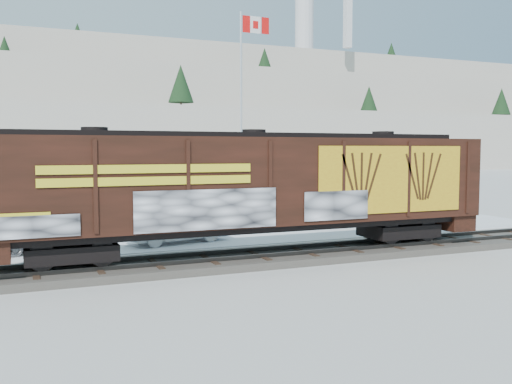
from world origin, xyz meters
name	(u,v)px	position (x,y,z in m)	size (l,w,h in m)	color
ground	(256,262)	(0.00, 0.00, 0.00)	(500.00, 500.00, 0.00)	white
rail_track	(256,258)	(0.00, 0.00, 0.15)	(50.00, 3.40, 0.43)	#59544C
parking_strip	(199,235)	(0.00, 7.50, 0.01)	(40.00, 8.00, 0.03)	white
hillside	(48,111)	(-0.05, 139.79, 14.37)	(360.00, 110.00, 93.00)	white
hopper_railcar	(254,185)	(-0.08, -0.01, 2.98)	(19.69, 3.06, 4.57)	black
flagpole	(243,143)	(4.34, 12.34, 4.74)	(2.30, 0.90, 12.61)	silver
car_silver	(35,232)	(-7.84, 5.75, 0.82)	(1.88, 4.66, 1.59)	#9EA0A5
car_white	(177,225)	(-1.68, 5.51, 0.83)	(1.69, 4.84, 1.60)	silver
car_dark	(345,214)	(8.86, 7.86, 0.66)	(1.75, 4.31, 1.25)	black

